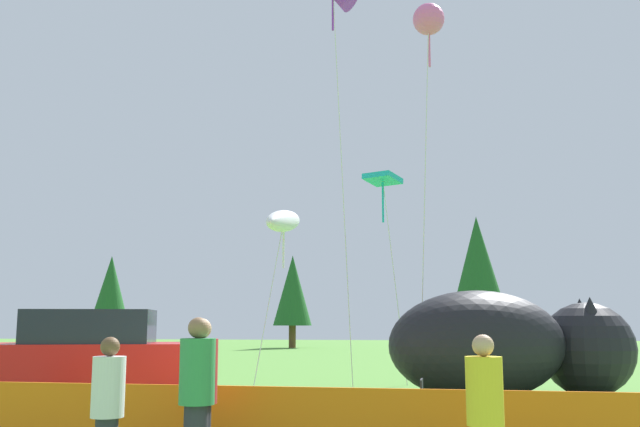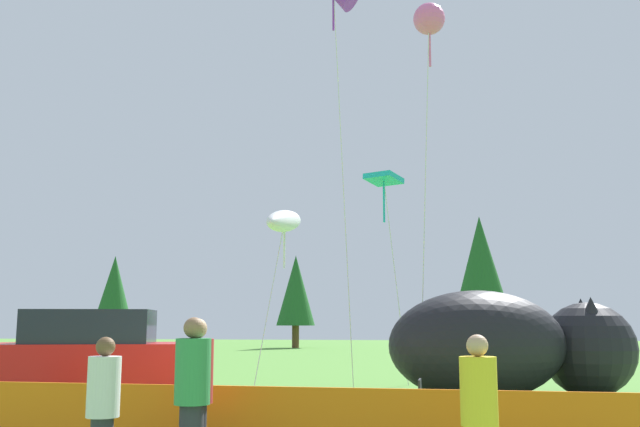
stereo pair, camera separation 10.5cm
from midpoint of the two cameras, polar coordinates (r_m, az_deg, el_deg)
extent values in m
plane|color=#548C38|center=(12.83, -6.12, -16.59)|extent=(120.00, 120.00, 0.00)
cube|color=red|center=(15.25, -17.36, -11.96)|extent=(4.69, 2.81, 1.11)
cube|color=#1E232D|center=(15.26, -18.03, -8.58)|extent=(2.75, 2.17, 0.67)
cylinder|color=black|center=(15.96, -11.90, -13.86)|extent=(0.62, 0.38, 0.58)
cylinder|color=black|center=(14.26, -12.56, -14.48)|extent=(0.62, 0.38, 0.58)
cylinder|color=black|center=(16.42, -21.67, -13.29)|extent=(0.62, 0.38, 0.58)
cylinder|color=black|center=(14.78, -23.44, -13.77)|extent=(0.62, 0.38, 0.58)
cube|color=black|center=(11.86, 6.76, -15.09)|extent=(0.50, 0.50, 0.03)
cube|color=black|center=(11.83, 7.88, -14.04)|extent=(0.05, 0.46, 0.43)
cylinder|color=#A5A5AD|center=(11.70, 5.67, -16.28)|extent=(0.02, 0.02, 0.44)
cylinder|color=#A5A5AD|center=(12.11, 5.85, -16.03)|extent=(0.02, 0.02, 0.44)
cylinder|color=#A5A5AD|center=(11.67, 7.75, -16.27)|extent=(0.02, 0.02, 0.44)
cylinder|color=#A5A5AD|center=(12.08, 7.86, -16.01)|extent=(0.02, 0.02, 0.44)
ellipsoid|color=black|center=(17.01, 12.39, -10.25)|extent=(4.99, 4.09, 2.50)
ellipsoid|color=white|center=(17.03, 12.45, -12.15)|extent=(3.31, 2.87, 1.13)
sphere|color=black|center=(18.59, 20.44, -10.15)|extent=(2.25, 2.25, 2.25)
cone|color=black|center=(19.13, 19.94, -7.41)|extent=(0.63, 0.63, 0.68)
cone|color=black|center=(18.03, 20.66, -7.33)|extent=(0.63, 0.63, 0.68)
cylinder|color=#338C4C|center=(8.28, -10.16, -12.32)|extent=(0.40, 0.40, 0.73)
sphere|color=#8C6647|center=(8.26, -10.07, -8.99)|extent=(0.24, 0.24, 0.24)
cylinder|color=yellow|center=(7.29, 12.61, -13.68)|extent=(0.36, 0.36, 0.66)
sphere|color=tan|center=(7.26, 12.50, -10.27)|extent=(0.21, 0.21, 0.21)
cylinder|color=#B72D2D|center=(8.43, -9.92, -12.30)|extent=(0.40, 0.40, 0.72)
sphere|color=tan|center=(8.42, -9.84, -9.05)|extent=(0.23, 0.23, 0.23)
cylinder|color=silver|center=(8.22, -16.93, -13.11)|extent=(0.35, 0.35, 0.64)
sphere|color=brown|center=(8.19, -16.80, -10.16)|extent=(0.21, 0.21, 0.21)
cylinder|color=silver|center=(18.71, -4.28, -7.17)|extent=(0.49, 1.54, 4.53)
ellipsoid|color=white|center=(19.59, -3.08, -0.60)|extent=(0.84, 3.21, 1.19)
cylinder|color=white|center=(19.51, -3.09, -2.64)|extent=(0.06, 0.06, 1.20)
cylinder|color=silver|center=(18.88, 1.64, 2.78)|extent=(0.56, 0.33, 11.06)
cylinder|color=purple|center=(20.56, 0.88, 15.99)|extent=(0.06, 0.06, 1.20)
cylinder|color=silver|center=(20.84, 5.85, -5.32)|extent=(0.64, 0.27, 5.97)
cube|color=#19B2B2|center=(21.12, 4.89, 2.78)|extent=(1.21, 1.22, 0.27)
cylinder|color=#19B2B2|center=(20.99, 4.91, 0.91)|extent=(0.06, 0.06, 1.20)
cylinder|color=silver|center=(17.52, 8.20, 1.36)|extent=(0.45, 1.18, 9.61)
sphere|color=pink|center=(19.48, 8.52, 15.12)|extent=(0.83, 0.83, 0.83)
cylinder|color=pink|center=(19.21, 8.57, 13.21)|extent=(0.06, 0.06, 1.20)
cylinder|color=brown|center=(50.58, -2.29, -9.82)|extent=(0.49, 0.49, 1.54)
cone|color=#1E5623|center=(50.62, -2.27, -6.15)|extent=(2.71, 2.71, 4.93)
cylinder|color=brown|center=(41.07, 12.61, -9.67)|extent=(0.59, 0.59, 1.84)
cone|color=#1E5623|center=(41.17, 12.43, -4.29)|extent=(3.24, 3.24, 5.89)
cylinder|color=brown|center=(48.86, -16.63, -9.56)|extent=(0.47, 0.47, 1.45)
cone|color=#1E5623|center=(48.89, -16.47, -5.98)|extent=(2.56, 2.56, 4.65)
camera|label=1|loc=(0.05, -90.19, 0.03)|focal=40.00mm
camera|label=2|loc=(0.05, 89.81, -0.03)|focal=40.00mm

